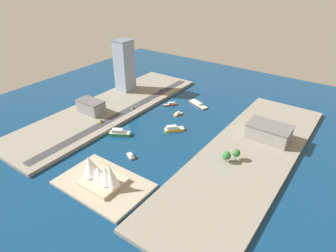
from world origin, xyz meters
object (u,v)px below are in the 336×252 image
object	(u,v)px
tugboat_red	(170,104)
traffic_light_waterfront	(147,100)
pickup_red	(161,94)
hatchback_blue	(160,91)
tower_tall_glass	(124,66)
taxi_yellow_cab	(101,122)
yacht_sleek_gray	(131,156)
van_white	(133,108)
water_taxi_orange	(178,114)
ferry_yellow_fast	(174,129)
ferry_green_doubledeck	(119,133)
carpark_squat_concrete	(269,132)
warehouse_low_gray	(91,106)
opera_landmark	(100,174)
barge_flat_brown	(197,104)

from	to	relation	value
tugboat_red	traffic_light_waterfront	world-z (taller)	traffic_light_waterfront
pickup_red	traffic_light_waterfront	xyz separation A→B (m)	(-2.24, 29.29, 3.45)
tugboat_red	hatchback_blue	world-z (taller)	hatchback_blue
tower_tall_glass	taxi_yellow_cab	distance (m)	92.68
yacht_sleek_gray	tower_tall_glass	world-z (taller)	tower_tall_glass
tower_tall_glass	van_white	xyz separation A→B (m)	(-43.39, 36.06, -29.58)
water_taxi_orange	van_white	xyz separation A→B (m)	(45.01, 20.78, 3.00)
ferry_yellow_fast	pickup_red	bearing A→B (deg)	-44.52
ferry_green_doubledeck	carpark_squat_concrete	distance (m)	136.90
warehouse_low_gray	opera_landmark	bearing A→B (deg)	141.46
pickup_red	warehouse_low_gray	bearing A→B (deg)	68.79
water_taxi_orange	ferry_green_doubledeck	distance (m)	70.36
ferry_yellow_fast	opera_landmark	size ratio (longest dim) A/B	0.50
yacht_sleek_gray	pickup_red	bearing A→B (deg)	-64.84
ferry_green_doubledeck	warehouse_low_gray	world-z (taller)	warehouse_low_gray
yacht_sleek_gray	pickup_red	world-z (taller)	pickup_red
barge_flat_brown	opera_landmark	xyz separation A→B (m)	(-12.39, 160.10, 8.57)
taxi_yellow_cab	traffic_light_waterfront	world-z (taller)	traffic_light_waterfront
carpark_squat_concrete	opera_landmark	size ratio (longest dim) A/B	1.05
ferry_yellow_fast	hatchback_blue	xyz separation A→B (m)	(65.06, -65.64, 2.10)
tugboat_red	ferry_green_doubledeck	world-z (taller)	ferry_green_doubledeck
van_white	pickup_red	size ratio (longest dim) A/B	1.16
tugboat_red	yacht_sleek_gray	world-z (taller)	tugboat_red
barge_flat_brown	warehouse_low_gray	distance (m)	118.05
tower_tall_glass	pickup_red	size ratio (longest dim) A/B	13.74
pickup_red	hatchback_blue	bearing A→B (deg)	-51.23
water_taxi_orange	warehouse_low_gray	bearing A→B (deg)	35.69
water_taxi_orange	van_white	distance (m)	49.66
yacht_sleek_gray	opera_landmark	distance (m)	39.85
traffic_light_waterfront	ferry_green_doubledeck	bearing A→B (deg)	106.55
ferry_green_doubledeck	barge_flat_brown	bearing A→B (deg)	-104.42
hatchback_blue	tugboat_red	bearing A→B (deg)	144.94
yacht_sleek_gray	pickup_red	distance (m)	127.28
yacht_sleek_gray	ferry_green_doubledeck	world-z (taller)	ferry_green_doubledeck
warehouse_low_gray	ferry_green_doubledeck	bearing A→B (deg)	165.97
yacht_sleek_gray	ferry_yellow_fast	bearing A→B (deg)	-94.61
van_white	tugboat_red	bearing A→B (deg)	-124.82
barge_flat_brown	traffic_light_waterfront	world-z (taller)	traffic_light_waterfront
ferry_green_doubledeck	tower_tall_glass	size ratio (longest dim) A/B	0.35
ferry_yellow_fast	traffic_light_waterfront	xyz separation A→B (m)	(56.50, -28.48, 5.51)
tower_tall_glass	traffic_light_waterfront	distance (m)	56.80
ferry_green_doubledeck	tower_tall_glass	distance (m)	110.35
tower_tall_glass	traffic_light_waterfront	size ratio (longest dim) A/B	9.38
hatchback_blue	carpark_squat_concrete	bearing A→B (deg)	167.21
water_taxi_orange	warehouse_low_gray	world-z (taller)	warehouse_low_gray
taxi_yellow_cab	opera_landmark	world-z (taller)	opera_landmark
water_taxi_orange	ferry_green_doubledeck	world-z (taller)	ferry_green_doubledeck
yacht_sleek_gray	ferry_green_doubledeck	xyz separation A→B (m)	(32.58, -20.96, 1.17)
tugboat_red	tower_tall_glass	size ratio (longest dim) A/B	0.23
barge_flat_brown	water_taxi_orange	xyz separation A→B (m)	(4.13, 33.77, -0.15)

